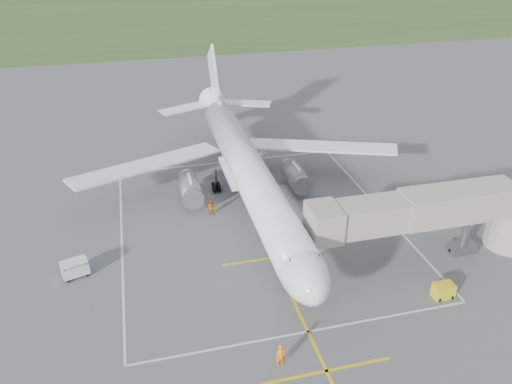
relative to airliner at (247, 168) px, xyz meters
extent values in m
plane|color=#505053|center=(0.00, -0.75, -4.39)|extent=(700.00, 700.00, 0.00)
cube|color=#334E22|center=(0.00, 129.25, -4.38)|extent=(700.00, 120.00, 0.02)
cube|color=yellow|center=(0.00, -5.75, -4.38)|extent=(0.25, 60.00, 0.01)
cube|color=yellow|center=(0.00, -24.75, -4.38)|extent=(10.00, 0.25, 0.01)
cube|color=yellow|center=(0.00, -10.75, -4.38)|extent=(10.00, 0.25, 0.01)
cube|color=silver|center=(0.00, 11.25, -4.38)|extent=(28.00, 0.20, 0.01)
cube|color=silver|center=(0.00, -20.75, -4.38)|extent=(28.00, 0.20, 0.01)
cube|color=silver|center=(-14.00, -4.75, -4.38)|extent=(0.20, 32.00, 0.01)
cube|color=silver|center=(14.00, -4.75, -4.38)|extent=(0.20, 32.00, 0.01)
cylinder|color=white|center=(0.00, -0.75, 0.11)|extent=(3.80, 36.00, 3.80)
ellipsoid|color=white|center=(0.00, -18.75, 0.11)|extent=(3.80, 7.22, 3.80)
cube|color=black|center=(0.00, -19.65, 1.16)|extent=(2.40, 1.60, 0.99)
cone|color=white|center=(0.00, 19.75, 0.51)|extent=(3.80, 6.00, 3.80)
cube|color=white|center=(10.50, 5.25, -0.74)|extent=(17.93, 11.24, 1.23)
cube|color=white|center=(-10.50, 5.25, -0.74)|extent=(17.93, 11.24, 1.23)
cube|color=white|center=(0.00, 2.25, -1.44)|extent=(4.20, 8.00, 0.50)
cube|color=white|center=(0.00, 20.45, 4.81)|extent=(0.30, 7.89, 8.65)
cube|color=white|center=(0.00, 18.25, 1.81)|extent=(0.35, 5.00, 1.20)
cube|color=white|center=(4.20, 19.45, 0.71)|extent=(7.85, 5.03, 0.20)
cube|color=white|center=(-4.20, 19.45, 0.71)|extent=(7.85, 5.03, 0.20)
cylinder|color=slate|center=(6.20, 1.75, -2.49)|extent=(2.30, 4.20, 2.30)
cube|color=white|center=(6.20, 1.45, -1.69)|extent=(0.25, 2.40, 1.20)
cylinder|color=slate|center=(-6.20, 1.75, -2.49)|extent=(2.30, 4.20, 2.30)
cube|color=white|center=(-6.20, 1.45, -1.69)|extent=(0.25, 2.40, 1.20)
cylinder|color=black|center=(0.00, -15.25, -3.09)|extent=(0.18, 0.18, 2.60)
cylinder|color=black|center=(-0.11, -15.25, -3.99)|extent=(0.28, 0.80, 0.80)
cylinder|color=black|center=(0.11, -15.25, -3.99)|extent=(0.28, 0.80, 0.80)
cylinder|color=black|center=(2.90, 3.75, -2.99)|extent=(0.22, 0.22, 2.80)
cylinder|color=black|center=(2.62, 3.40, -3.91)|extent=(0.32, 0.96, 0.96)
cylinder|color=black|center=(3.18, 3.40, -3.91)|extent=(0.32, 0.96, 0.96)
cylinder|color=black|center=(2.62, 4.10, -3.91)|extent=(0.32, 0.96, 0.96)
cylinder|color=black|center=(3.18, 4.10, -3.91)|extent=(0.32, 0.96, 0.96)
cylinder|color=black|center=(-2.90, 3.75, -2.99)|extent=(0.22, 0.22, 2.80)
cylinder|color=black|center=(-3.18, 3.40, -3.91)|extent=(0.32, 0.96, 0.96)
cylinder|color=black|center=(-2.62, 3.40, -3.91)|extent=(0.32, 0.96, 0.96)
cylinder|color=black|center=(-3.18, 4.10, -3.91)|extent=(0.32, 0.96, 0.96)
cylinder|color=black|center=(-2.62, 4.10, -3.91)|extent=(0.32, 0.96, 0.96)
cube|color=gray|center=(7.74, -14.25, 1.21)|extent=(11.09, 2.90, 2.80)
cube|color=gray|center=(16.46, -14.25, 1.31)|extent=(11.09, 3.10, 3.00)
cube|color=gray|center=(3.40, -14.25, 1.21)|extent=(2.60, 3.40, 3.00)
cylinder|color=#5A5D62|center=(18.00, -14.25, -2.29)|extent=(0.70, 0.70, 4.20)
cube|color=#5A5D62|center=(18.00, -14.25, -3.94)|extent=(2.60, 1.40, 0.90)
cylinder|color=black|center=(17.00, -14.25, -4.04)|extent=(0.70, 0.30, 0.70)
cylinder|color=black|center=(19.00, -14.25, -4.04)|extent=(0.70, 0.30, 0.70)
cube|color=gold|center=(12.54, -19.63, -3.74)|extent=(1.74, 1.14, 1.30)
cylinder|color=black|center=(11.94, -20.11, -4.20)|extent=(0.18, 0.38, 0.38)
cylinder|color=black|center=(13.15, -20.10, -4.20)|extent=(0.18, 0.38, 0.38)
cube|color=silver|center=(-18.07, -9.04, -3.61)|extent=(2.60, 1.98, 1.01)
cube|color=silver|center=(-18.07, -9.04, -2.83)|extent=(2.60, 1.98, 0.07)
cylinder|color=black|center=(-18.80, -9.83, -3.43)|extent=(0.07, 0.07, 1.20)
cylinder|color=black|center=(-17.04, -9.30, -3.43)|extent=(0.07, 0.07, 1.20)
cylinder|color=black|center=(-19.11, -8.77, -3.43)|extent=(0.07, 0.07, 1.20)
cylinder|color=black|center=(-17.35, -8.25, -3.43)|extent=(0.07, 0.07, 1.20)
cylinder|color=black|center=(-18.73, -9.76, -4.21)|extent=(0.26, 0.40, 0.37)
cylinder|color=black|center=(-17.14, -9.29, -4.21)|extent=(0.26, 0.40, 0.37)
cylinder|color=black|center=(-19.01, -8.78, -4.21)|extent=(0.26, 0.40, 0.37)
cylinder|color=black|center=(-17.42, -8.32, -4.21)|extent=(0.26, 0.40, 0.37)
imported|color=orange|center=(-3.05, -23.40, -3.44)|extent=(0.76, 0.57, 1.91)
imported|color=#D65606|center=(-4.36, -1.27, -3.54)|extent=(1.05, 0.99, 1.70)
camera|label=1|loc=(-11.03, -47.84, 24.11)|focal=35.00mm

